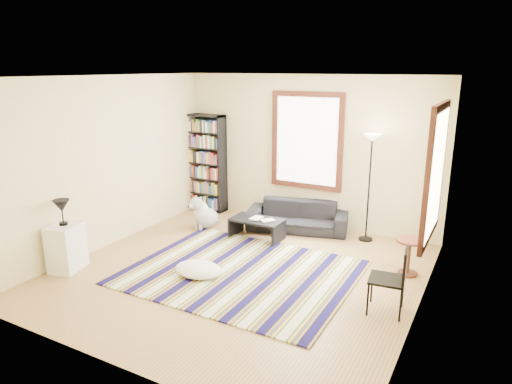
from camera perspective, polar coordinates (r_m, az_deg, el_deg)
The scene contains 21 objects.
floor at distance 6.87m, azimuth -2.02°, elevation -10.27°, with size 5.00×5.00×0.10m, color #AA834D.
ceiling at distance 6.19m, azimuth -2.28°, elevation 14.68°, with size 5.00×5.00×0.10m, color white.
wall_back at distance 8.62m, azimuth 6.52°, elevation 5.11°, with size 5.00×0.10×2.80m, color beige.
wall_front at distance 4.47m, azimuth -19.03°, elevation -5.44°, with size 5.00×0.10×2.80m, color beige.
wall_left at distance 7.96m, azimuth -18.20°, elevation 3.57°, with size 0.10×5.00×2.80m, color beige.
wall_right at distance 5.58m, azimuth 21.07°, elevation -1.55°, with size 0.10×5.00×2.80m, color beige.
window_back at distance 8.52m, azimuth 6.36°, elevation 6.35°, with size 1.20×0.06×1.60m, color white.
window_right at distance 6.31m, azimuth 21.54°, elevation 2.17°, with size 0.06×1.20×1.60m, color white.
rug at distance 6.81m, azimuth -1.93°, elevation -9.97°, with size 3.21×2.57×0.02m, color #0F0B3B.
sofa at distance 8.44m, azimuth 5.21°, elevation -3.03°, with size 0.71×1.82×0.53m, color black.
bookshelf at distance 9.53m, azimuth -6.40°, elevation 3.65°, with size 0.90×0.30×2.00m, color black.
coffee_table at distance 8.03m, azimuth 0.11°, elevation -4.60°, with size 0.90×0.50×0.36m, color black.
book_a at distance 8.01m, azimuth -0.52°, elevation -3.20°, with size 0.18×0.24×0.02m, color beige.
book_b at distance 7.94m, azimuth 1.24°, elevation -3.39°, with size 0.17×0.23×0.02m, color beige.
floor_cushion at distance 6.75m, azimuth -7.21°, elevation -9.57°, with size 0.72×0.54×0.18m, color white.
floor_lamp at distance 7.96m, azimuth 13.93°, elevation 0.42°, with size 0.30×0.30×1.86m, color black, non-canonical shape.
side_table at distance 7.01m, azimuth 18.58°, elevation -7.72°, with size 0.40×0.40×0.54m, color #451E11.
folding_chair at distance 5.86m, azimuth 16.05°, elevation -10.47°, with size 0.42×0.40×0.86m, color black.
white_cabinet at distance 7.34m, azimuth -22.62°, elevation -6.39°, with size 0.38×0.50×0.70m, color white.
table_lamp at distance 7.17m, azimuth -23.07°, elevation -2.37°, with size 0.24×0.24×0.38m, color black, non-canonical shape.
dog at distance 8.56m, azimuth -6.23°, elevation -2.46°, with size 0.45×0.63×0.63m, color silver, non-canonical shape.
Camera 1 is at (3.16, -5.33, 2.93)m, focal length 32.00 mm.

